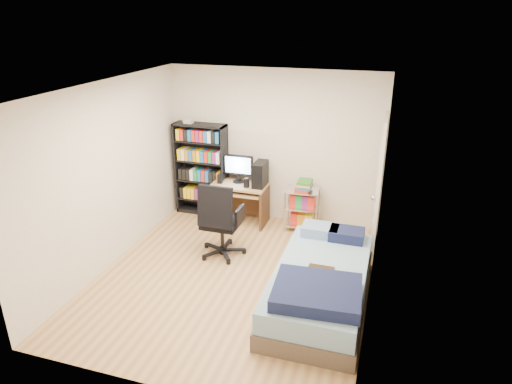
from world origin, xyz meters
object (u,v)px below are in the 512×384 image
(media_shelf, at_px, (201,168))
(office_chair, at_px, (221,233))
(bed, at_px, (320,285))
(computer_desk, at_px, (245,187))

(media_shelf, relative_size, office_chair, 1.45)
(office_chair, bearing_deg, bed, -25.58)
(media_shelf, height_order, computer_desk, media_shelf)
(computer_desk, relative_size, bed, 0.53)
(media_shelf, xyz_separation_m, office_chair, (0.86, -1.33, -0.45))
(media_shelf, bearing_deg, bed, -40.60)
(bed, bearing_deg, media_shelf, 139.40)
(computer_desk, distance_m, office_chair, 1.20)
(media_shelf, bearing_deg, office_chair, -57.08)
(media_shelf, height_order, bed, media_shelf)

